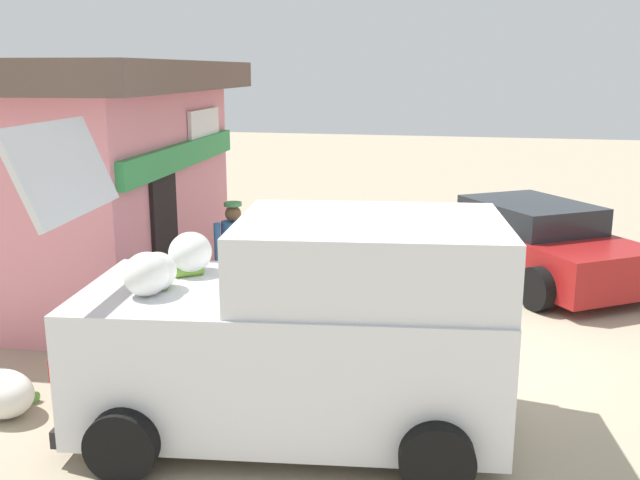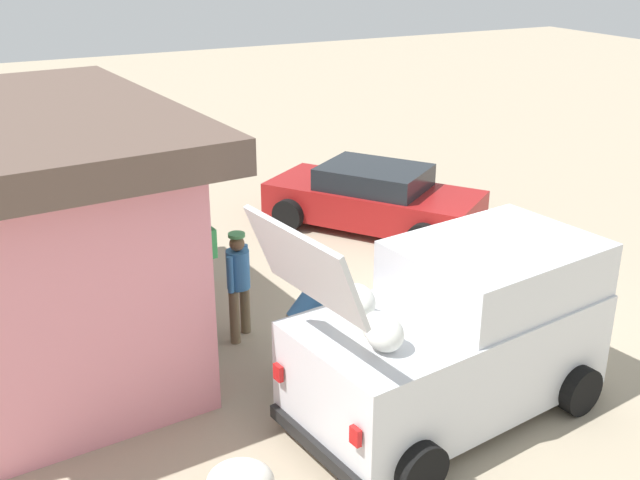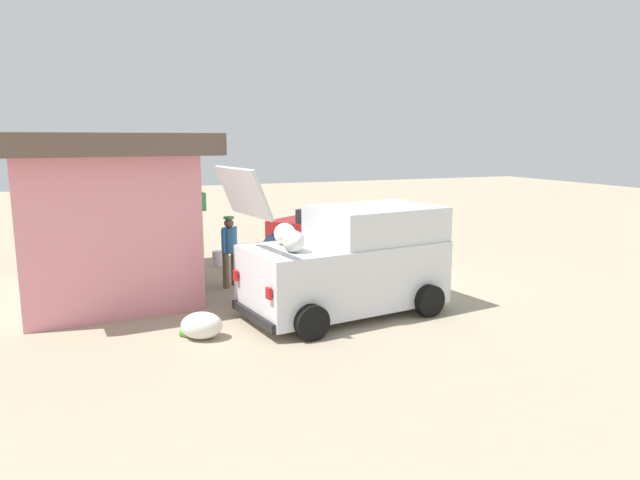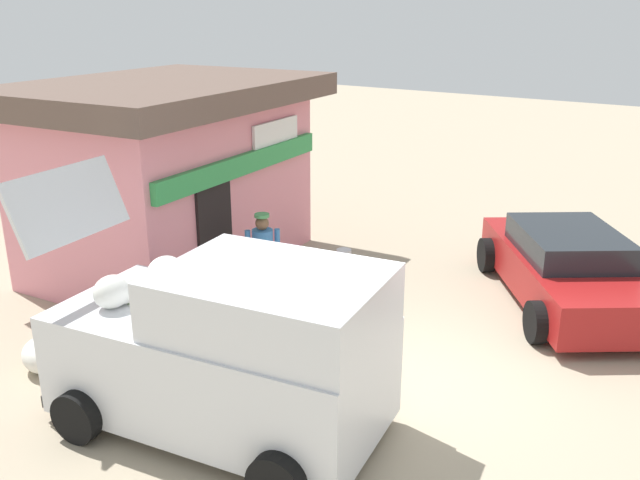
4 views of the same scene
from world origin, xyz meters
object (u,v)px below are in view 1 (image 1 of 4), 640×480
object	(u,v)px
storefront_bar	(78,175)
unloaded_banana_pile	(3,394)
customer_bending	(230,286)
paint_bucket	(291,264)
parked_sedan	(529,242)
vendor_standing	(234,253)
delivery_van	(306,328)

from	to	relation	value
storefront_bar	unloaded_banana_pile	xyz separation A→B (m)	(-4.02, -1.45, -1.63)
customer_bending	paint_bucket	world-z (taller)	customer_bending
parked_sedan	vendor_standing	xyz separation A→B (m)	(-3.05, 4.09, 0.33)
customer_bending	paint_bucket	size ratio (longest dim) A/B	3.72
parked_sedan	customer_bending	distance (m)	5.77
storefront_bar	delivery_van	size ratio (longest dim) A/B	1.37
storefront_bar	parked_sedan	world-z (taller)	storefront_bar
storefront_bar	customer_bending	size ratio (longest dim) A/B	3.99
storefront_bar	delivery_van	world-z (taller)	storefront_bar
vendor_standing	storefront_bar	bearing A→B (deg)	75.41
storefront_bar	paint_bucket	world-z (taller)	storefront_bar
storefront_bar	unloaded_banana_pile	bearing A→B (deg)	-160.14
customer_bending	unloaded_banana_pile	distance (m)	2.68
customer_bending	parked_sedan	bearing A→B (deg)	-39.21
vendor_standing	unloaded_banana_pile	xyz separation A→B (m)	(-3.30, 1.31, -0.73)
storefront_bar	unloaded_banana_pile	size ratio (longest dim) A/B	6.94
parked_sedan	vendor_standing	bearing A→B (deg)	126.69
storefront_bar	delivery_van	bearing A→B (deg)	-128.56
storefront_bar	parked_sedan	distance (m)	7.34
delivery_van	parked_sedan	world-z (taller)	delivery_van
unloaded_banana_pile	storefront_bar	bearing A→B (deg)	19.86
parked_sedan	paint_bucket	distance (m)	4.01
delivery_van	paint_bucket	world-z (taller)	delivery_van
customer_bending	paint_bucket	xyz separation A→B (m)	(3.66, 0.27, -0.72)
parked_sedan	customer_bending	bearing A→B (deg)	140.79
delivery_van	parked_sedan	size ratio (longest dim) A/B	0.99
vendor_standing	unloaded_banana_pile	bearing A→B (deg)	158.30
storefront_bar	customer_bending	world-z (taller)	storefront_bar
unloaded_banana_pile	paint_bucket	size ratio (longest dim) A/B	2.14
customer_bending	vendor_standing	bearing A→B (deg)	17.81
delivery_van	unloaded_banana_pile	xyz separation A→B (m)	(-0.42, 3.07, -0.81)
delivery_van	customer_bending	distance (m)	1.97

